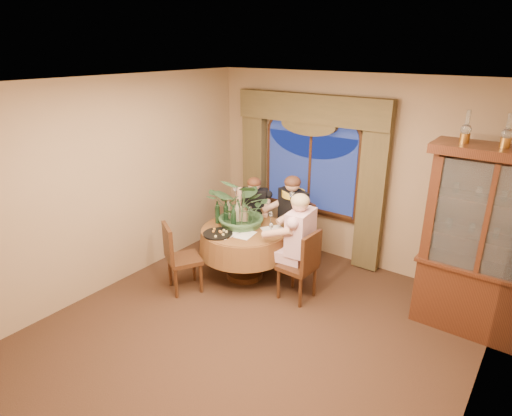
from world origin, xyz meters
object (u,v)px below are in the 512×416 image
Objects in this scene: person_scarf at (293,221)px; centerpiece_plant at (244,183)px; chair_right at (297,265)px; person_back at (254,215)px; oil_lamp_center at (508,131)px; wine_bottle_3 at (226,212)px; chair_back at (248,223)px; china_cabinet at (484,245)px; wine_bottle_0 at (217,212)px; dining_table at (245,253)px; wine_bottle_5 at (228,210)px; oil_lamp_left at (467,127)px; olive_bowl at (244,228)px; wine_bottle_2 at (238,210)px; chair_back_right at (294,234)px; person_pink at (300,245)px; wine_bottle_4 at (233,217)px; chair_front_left at (184,257)px; stoneware_vase at (244,215)px; wine_bottle_1 at (237,213)px.

centerpiece_plant is (-0.42, -0.63, 0.67)m from person_scarf.
chair_right is 1.32m from centerpiece_plant.
person_back reaches higher than chair_right.
oil_lamp_center is 0.32× the size of centerpiece_plant.
wine_bottle_3 is at bearing 90.32° from chair_right.
chair_right is 1.52m from chair_back.
china_cabinet is 3.37m from wine_bottle_0.
dining_table is 3.79× the size of oil_lamp_center.
oil_lamp_left is at bearing 9.60° from wine_bottle_5.
china_cabinet is at bearing 9.93° from wine_bottle_3.
oil_lamp_left reaches higher than olive_bowl.
wine_bottle_3 is (-0.09, -0.17, 0.00)m from wine_bottle_2.
person_pink reaches higher than chair_back_right.
wine_bottle_4 is (-0.47, -0.80, 0.21)m from person_scarf.
chair_front_left is 1.04m from stoneware_vase.
wine_bottle_4 is (0.23, -0.80, 0.29)m from person_back.
person_back is at bearing 27.98° from chair_back_right.
person_scarf reaches higher than chair_back.
chair_back is at bearing 60.29° from person_pink.
person_pink reaches higher than wine_bottle_1.
person_scarf is 0.86m from wine_bottle_1.
wine_bottle_5 is at bearing 86.76° from chair_right.
dining_table is 1.34× the size of chair_back_right.
person_pink is at bearing 4.98° from dining_table.
centerpiece_plant is at bearing -170.91° from oil_lamp_center.
oil_lamp_center is (0.00, 0.00, 1.26)m from china_cabinet.
oil_lamp_left is 0.32× the size of centerpiece_plant.
dining_table is 3.23m from oil_lamp_left.
wine_bottle_5 is (-0.70, -0.69, 0.44)m from chair_back_right.
china_cabinet is 2.11m from person_pink.
china_cabinet is 2.27× the size of chair_back.
person_scarf is 0.76m from stoneware_vase.
dining_table is at bearing -167.13° from oil_lamp_left.
wine_bottle_5 is at bearing -177.72° from centerpiece_plant.
person_back is at bearing 177.27° from china_cabinet.
person_scarf is at bearing 51.07° from wine_bottle_1.
wine_bottle_1 reaches higher than chair_right.
person_back is 3.82× the size of wine_bottle_0.
person_pink reaches higher than chair_front_left.
chair_front_left is at bearing 87.45° from person_scarf.
chair_back_right is 0.68× the size of person_scarf.
oil_lamp_center is 0.35× the size of chair_front_left.
chair_front_left is (0.01, -1.43, 0.00)m from chair_back.
chair_right is 2.91× the size of wine_bottle_0.
wine_bottle_0 is (-0.77, -0.79, 0.21)m from person_scarf.
china_cabinet is 3.15m from wine_bottle_2.
wine_bottle_0 is (-0.45, -0.03, 0.14)m from olive_bowl.
wine_bottle_2 is at bearing 68.07° from person_scarf.
oil_lamp_center is at bearing 7.19° from wine_bottle_2.
wine_bottle_3 is (0.09, 0.08, 0.00)m from wine_bottle_0.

